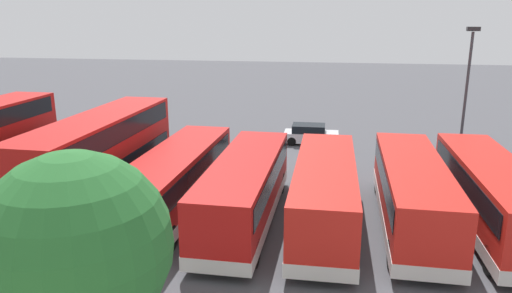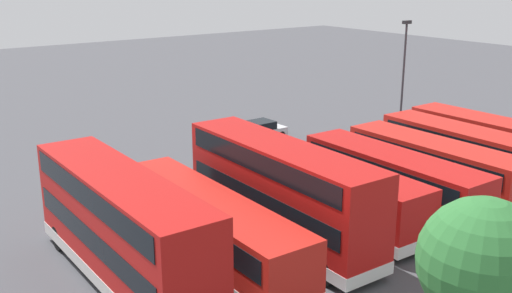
% 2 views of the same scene
% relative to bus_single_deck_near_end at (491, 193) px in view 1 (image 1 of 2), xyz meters
% --- Properties ---
extents(ground_plane, '(140.00, 140.00, 0.00)m').
position_rel_bus_single_deck_near_end_xyz_m(ground_plane, '(12.42, -8.50, -1.62)').
color(ground_plane, '#47474C').
extents(bus_single_deck_near_end, '(2.69, 11.21, 2.95)m').
position_rel_bus_single_deck_near_end_xyz_m(bus_single_deck_near_end, '(0.00, 0.00, 0.00)').
color(bus_single_deck_near_end, red).
rests_on(bus_single_deck_near_end, ground).
extents(bus_single_deck_second, '(2.75, 10.94, 2.95)m').
position_rel_bus_single_deck_near_end_xyz_m(bus_single_deck_second, '(3.37, 0.29, -0.00)').
color(bus_single_deck_second, red).
rests_on(bus_single_deck_second, ground).
extents(bus_single_deck_third, '(2.68, 10.63, 2.95)m').
position_rel_bus_single_deck_near_end_xyz_m(bus_single_deck_third, '(7.16, 1.01, -0.00)').
color(bus_single_deck_third, red).
rests_on(bus_single_deck_third, ground).
extents(bus_single_deck_fourth, '(2.70, 10.81, 2.95)m').
position_rel_bus_single_deck_near_end_xyz_m(bus_single_deck_fourth, '(10.70, 1.09, -0.00)').
color(bus_single_deck_fourth, '#B71411').
rests_on(bus_single_deck_fourth, ground).
extents(bus_single_deck_fifth, '(2.83, 11.02, 2.95)m').
position_rel_bus_single_deck_near_end_xyz_m(bus_single_deck_fifth, '(14.16, 0.36, -0.00)').
color(bus_single_deck_fifth, '#B71411').
rests_on(bus_single_deck_fifth, ground).
extents(bus_double_decker_sixth, '(2.80, 11.58, 4.55)m').
position_rel_bus_single_deck_near_end_xyz_m(bus_double_decker_sixth, '(17.76, 0.66, 0.83)').
color(bus_double_decker_sixth, '#B71411').
rests_on(bus_double_decker_sixth, ground).
extents(bus_single_deck_seventh, '(2.81, 12.08, 2.95)m').
position_rel_bus_single_deck_near_end_xyz_m(bus_single_deck_seventh, '(21.58, 0.59, 0.00)').
color(bus_single_deck_seventh, red).
rests_on(bus_single_deck_seventh, ground).
extents(car_hatchback_silver, '(3.96, 1.87, 1.43)m').
position_rel_bus_single_deck_near_end_xyz_m(car_hatchback_silver, '(8.56, -13.32, -0.92)').
color(car_hatchback_silver, silver).
rests_on(car_hatchback_silver, ground).
extents(lamp_post_tall, '(0.70, 0.30, 8.50)m').
position_rel_bus_single_deck_near_end_xyz_m(lamp_post_tall, '(-0.53, -8.00, 3.32)').
color(lamp_post_tall, '#38383D').
rests_on(lamp_post_tall, ground).
extents(tree_midright, '(4.05, 4.05, 6.46)m').
position_rel_bus_single_deck_near_end_xyz_m(tree_midright, '(12.08, 12.61, 2.80)').
color(tree_midright, '#4C3823').
rests_on(tree_midright, ground).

